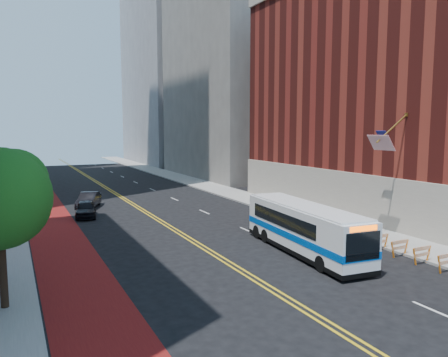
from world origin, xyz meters
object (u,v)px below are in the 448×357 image
street_tree (0,194)px  car_b (89,200)px  transit_bus (303,228)px  car_a (86,209)px  car_c (33,189)px

street_tree → car_b: bearing=73.0°
transit_bus → car_a: size_ratio=2.67×
transit_bus → car_c: size_ratio=2.43×
car_a → car_c: bearing=112.1°
street_tree → car_a: 19.80m
transit_bus → car_a: bearing=125.9°
car_b → street_tree: bearing=-85.6°
car_a → car_c: car_a is taller
car_a → car_b: 4.49m
street_tree → car_a: (6.03, 18.38, -4.21)m
street_tree → car_c: bearing=85.6°
car_a → street_tree: bearing=-98.5°
car_a → car_c: (-3.41, 15.44, -0.05)m
transit_bus → car_b: 23.28m
street_tree → transit_bus: size_ratio=0.61×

